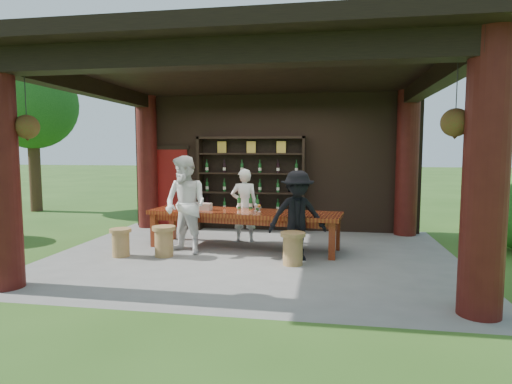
% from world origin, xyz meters
% --- Properties ---
extents(ground, '(90.00, 90.00, 0.00)m').
position_xyz_m(ground, '(0.00, 0.00, 0.00)').
color(ground, '#2D5119').
rests_on(ground, ground).
extents(pavilion, '(7.50, 6.00, 3.60)m').
position_xyz_m(pavilion, '(-0.01, 0.43, 2.13)').
color(pavilion, slate).
rests_on(pavilion, ground).
extents(wine_shelf, '(2.59, 0.39, 2.28)m').
position_xyz_m(wine_shelf, '(-0.47, 2.45, 1.14)').
color(wine_shelf, black).
rests_on(wine_shelf, ground).
extents(tasting_table, '(3.91, 1.47, 0.75)m').
position_xyz_m(tasting_table, '(-0.27, 0.56, 0.64)').
color(tasting_table, '#62190E').
rests_on(tasting_table, ground).
extents(stool_near_left, '(0.43, 0.43, 0.56)m').
position_xyz_m(stool_near_left, '(-1.60, -0.33, 0.30)').
color(stool_near_left, olive).
rests_on(stool_near_left, ground).
extents(stool_near_right, '(0.43, 0.43, 0.56)m').
position_xyz_m(stool_near_right, '(0.79, -0.52, 0.30)').
color(stool_near_right, olive).
rests_on(stool_near_right, ground).
extents(stool_far_left, '(0.39, 0.39, 0.52)m').
position_xyz_m(stool_far_left, '(-2.38, -0.46, 0.28)').
color(stool_far_left, olive).
rests_on(stool_far_left, ground).
extents(host, '(0.62, 0.46, 1.56)m').
position_xyz_m(host, '(-0.39, 1.20, 0.78)').
color(host, silver).
rests_on(host, ground).
extents(guest_woman, '(1.11, 1.00, 1.85)m').
position_xyz_m(guest_woman, '(-1.27, -0.02, 0.93)').
color(guest_woman, silver).
rests_on(guest_woman, ground).
extents(guest_man, '(1.16, 0.86, 1.60)m').
position_xyz_m(guest_man, '(0.84, -0.17, 0.80)').
color(guest_man, black).
rests_on(guest_man, ground).
extents(table_bottles, '(0.49, 0.23, 0.31)m').
position_xyz_m(table_bottles, '(-0.22, 0.87, 0.90)').
color(table_bottles, '#194C1E').
rests_on(table_bottles, tasting_table).
extents(table_glasses, '(0.94, 0.28, 0.15)m').
position_xyz_m(table_glasses, '(0.37, 0.52, 0.82)').
color(table_glasses, silver).
rests_on(table_glasses, tasting_table).
extents(napkin_basket, '(0.28, 0.21, 0.14)m').
position_xyz_m(napkin_basket, '(-1.07, 0.57, 0.82)').
color(napkin_basket, '#BF6672').
rests_on(napkin_basket, tasting_table).
extents(shrubs, '(14.83, 9.06, 1.36)m').
position_xyz_m(shrubs, '(1.92, 0.17, 0.55)').
color(shrubs, '#194C14').
rests_on(shrubs, ground).
extents(trees, '(20.67, 10.73, 4.80)m').
position_xyz_m(trees, '(3.80, 1.17, 3.37)').
color(trees, '#3F2819').
rests_on(trees, ground).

